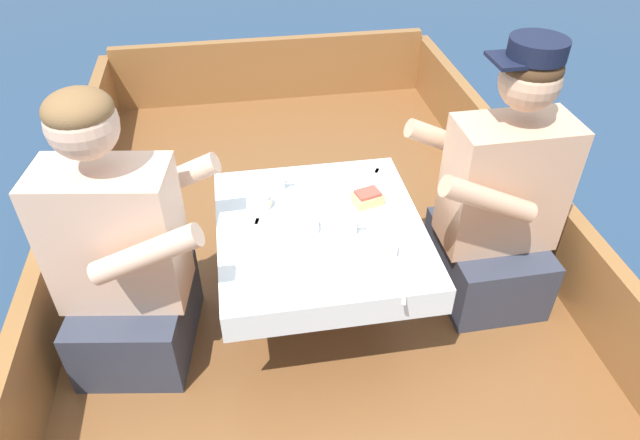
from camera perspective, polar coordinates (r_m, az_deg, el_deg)
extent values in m
plane|color=navy|center=(2.45, -0.25, -11.53)|extent=(60.00, 60.00, 0.00)
cube|color=brown|center=(2.36, -0.25, -9.65)|extent=(2.00, 3.62, 0.24)
cube|color=#936033|center=(2.26, -25.47, -6.89)|extent=(0.06, 3.62, 0.33)
cube|color=#936033|center=(2.47, 22.53, -1.71)|extent=(0.06, 3.62, 0.33)
cube|color=#936033|center=(3.65, -4.93, 14.83)|extent=(1.88, 0.06, 0.38)
cylinder|color=#B2B2B7|center=(2.09, 0.00, -5.11)|extent=(0.07, 0.07, 0.39)
cube|color=brown|center=(1.96, 0.00, -0.76)|extent=(0.67, 0.72, 0.02)
cube|color=white|center=(1.95, 0.00, -0.51)|extent=(0.70, 0.75, 0.00)
cube|color=white|center=(1.72, 2.09, -9.63)|extent=(0.70, 0.00, 0.10)
cube|color=white|center=(2.28, -1.56, 4.30)|extent=(0.70, 0.00, 0.10)
cube|color=#333847|center=(2.12, -17.73, -9.26)|extent=(0.42, 0.49, 0.26)
cube|color=beige|center=(1.88, -19.86, -1.53)|extent=(0.43, 0.28, 0.48)
sphere|color=beige|center=(1.67, -22.70, 8.79)|extent=(0.20, 0.20, 0.20)
ellipsoid|color=brown|center=(1.65, -23.08, 10.12)|extent=(0.19, 0.19, 0.11)
cylinder|color=beige|center=(1.92, -14.68, 3.80)|extent=(0.34, 0.12, 0.21)
cylinder|color=beige|center=(1.65, -17.06, -3.32)|extent=(0.34, 0.12, 0.21)
cube|color=#333847|center=(2.31, 16.24, -4.10)|extent=(0.36, 0.44, 0.26)
cube|color=tan|center=(2.09, 18.00, 3.42)|extent=(0.40, 0.22, 0.48)
sphere|color=tan|center=(1.91, 20.27, 12.95)|extent=(0.19, 0.19, 0.19)
ellipsoid|color=#472D19|center=(1.90, 20.56, 14.12)|extent=(0.18, 0.18, 0.11)
cylinder|color=tan|center=(1.85, 16.52, 1.96)|extent=(0.34, 0.07, 0.21)
cylinder|color=tan|center=(2.13, 12.71, 7.65)|extent=(0.34, 0.07, 0.21)
cylinder|color=black|center=(1.88, 20.97, 15.75)|extent=(0.18, 0.18, 0.06)
cube|color=black|center=(1.84, 18.33, 14.95)|extent=(0.10, 0.14, 0.01)
cylinder|color=white|center=(2.04, 4.74, 1.62)|extent=(0.21, 0.21, 0.01)
cylinder|color=white|center=(1.82, -6.09, -3.84)|extent=(0.16, 0.16, 0.01)
cube|color=tan|center=(2.03, 4.78, 2.14)|extent=(0.12, 0.10, 0.04)
cube|color=#B74C3D|center=(2.02, 4.81, 2.69)|extent=(0.10, 0.08, 0.01)
cylinder|color=white|center=(1.83, 5.96, -2.89)|extent=(0.12, 0.12, 0.04)
cylinder|color=beige|center=(1.83, 5.98, -2.65)|extent=(0.10, 0.10, 0.02)
cylinder|color=white|center=(1.92, -2.20, -0.57)|extent=(0.14, 0.14, 0.04)
cylinder|color=beige|center=(1.91, -2.21, -0.34)|extent=(0.11, 0.11, 0.02)
cylinder|color=white|center=(1.89, 2.79, -0.55)|extent=(0.06, 0.06, 0.07)
torus|color=white|center=(1.90, 4.02, -0.34)|extent=(0.04, 0.01, 0.04)
cylinder|color=#3D2314|center=(1.88, 2.81, -0.07)|extent=(0.05, 0.05, 0.01)
cylinder|color=white|center=(2.11, -4.45, 3.82)|extent=(0.07, 0.07, 0.06)
torus|color=white|center=(2.11, -3.26, 4.01)|extent=(0.04, 0.01, 0.04)
cylinder|color=#3D2314|center=(2.10, -4.47, 4.22)|extent=(0.06, 0.06, 0.01)
cylinder|color=silver|center=(2.02, -5.80, 1.93)|extent=(0.06, 0.06, 0.05)
cylinder|color=beige|center=(2.02, -5.80, 1.93)|extent=(0.07, 0.07, 0.03)
cube|color=silver|center=(1.92, -6.76, -1.42)|extent=(0.06, 0.17, 0.00)
cube|color=silver|center=(1.97, -6.31, -0.13)|extent=(0.03, 0.04, 0.00)
cube|color=silver|center=(2.04, -3.59, 1.57)|extent=(0.06, 0.17, 0.00)
ellipsoid|color=silver|center=(2.09, -4.35, 2.64)|extent=(0.04, 0.02, 0.01)
cube|color=silver|center=(2.17, 5.22, 3.97)|extent=(0.09, 0.15, 0.00)
cube|color=silver|center=(2.23, 5.72, 4.92)|extent=(0.04, 0.04, 0.00)
cube|color=silver|center=(1.75, 8.45, -6.41)|extent=(0.06, 0.17, 0.00)
ellipsoid|color=silver|center=(1.80, 8.53, -4.81)|extent=(0.04, 0.02, 0.01)
cube|color=silver|center=(2.01, -0.02, 1.04)|extent=(0.16, 0.08, 0.00)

